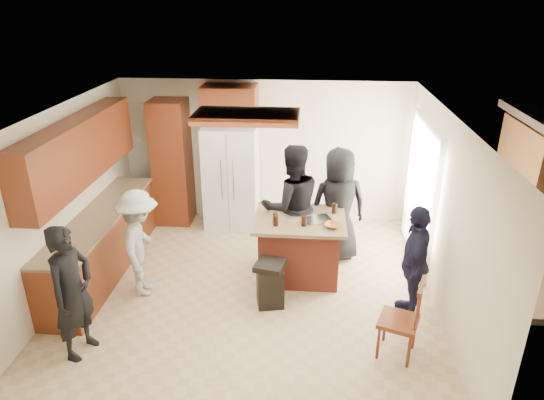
# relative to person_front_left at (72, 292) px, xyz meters

# --- Properties ---
(room_shell) EXTENTS (8.00, 5.20, 5.00)m
(room_shell) POSITION_rel_person_front_left_xyz_m (6.15, 2.98, 0.06)
(room_shell) COLOR tan
(room_shell) RESTS_ON ground
(person_front_left) EXTENTS (0.56, 0.68, 1.61)m
(person_front_left) POSITION_rel_person_front_left_xyz_m (0.00, 0.00, 0.00)
(person_front_left) COLOR black
(person_front_left) RESTS_ON ground
(person_behind_left) EXTENTS (1.05, 0.82, 1.89)m
(person_behind_left) POSITION_rel_person_front_left_xyz_m (2.32, 2.19, 0.14)
(person_behind_left) COLOR black
(person_behind_left) RESTS_ON ground
(person_behind_right) EXTENTS (0.98, 0.76, 1.78)m
(person_behind_right) POSITION_rel_person_front_left_xyz_m (3.01, 2.41, 0.08)
(person_behind_right) COLOR black
(person_behind_right) RESTS_ON ground
(person_side_right) EXTENTS (0.65, 0.98, 1.53)m
(person_side_right) POSITION_rel_person_front_left_xyz_m (3.90, 1.03, -0.04)
(person_side_right) COLOR #1A1A34
(person_side_right) RESTS_ON ground
(person_counter) EXTENTS (0.64, 1.05, 1.51)m
(person_counter) POSITION_rel_person_front_left_xyz_m (0.34, 1.24, -0.05)
(person_counter) COLOR #989990
(person_counter) RESTS_ON ground
(left_cabinetry) EXTENTS (0.64, 3.00, 2.30)m
(left_cabinetry) POSITION_rel_person_front_left_xyz_m (-0.47, 1.74, 0.15)
(left_cabinetry) COLOR maroon
(left_cabinetry) RESTS_ON ground
(back_wall_units) EXTENTS (1.80, 0.60, 2.45)m
(back_wall_units) POSITION_rel_person_front_left_xyz_m (0.44, 3.54, 0.57)
(back_wall_units) COLOR maroon
(back_wall_units) RESTS_ON ground
(refrigerator) EXTENTS (0.90, 0.76, 1.80)m
(refrigerator) POSITION_rel_person_front_left_xyz_m (1.22, 3.46, 0.09)
(refrigerator) COLOR white
(refrigerator) RESTS_ON ground
(kitchen_island) EXTENTS (1.28, 1.03, 0.93)m
(kitchen_island) POSITION_rel_person_front_left_xyz_m (2.45, 1.84, -0.33)
(kitchen_island) COLOR #973827
(kitchen_island) RESTS_ON ground
(island_items) EXTENTS (0.96, 0.71, 0.15)m
(island_items) POSITION_rel_person_front_left_xyz_m (2.62, 1.74, 0.17)
(island_items) COLOR silver
(island_items) RESTS_ON kitchen_island
(trash_bin) EXTENTS (0.43, 0.43, 0.63)m
(trash_bin) POSITION_rel_person_front_left_xyz_m (2.10, 1.10, -0.49)
(trash_bin) COLOR black
(trash_bin) RESTS_ON ground
(spindle_chair) EXTENTS (0.54, 0.54, 0.99)m
(spindle_chair) POSITION_rel_person_front_left_xyz_m (3.64, 0.24, -0.35)
(spindle_chair) COLOR maroon
(spindle_chair) RESTS_ON ground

